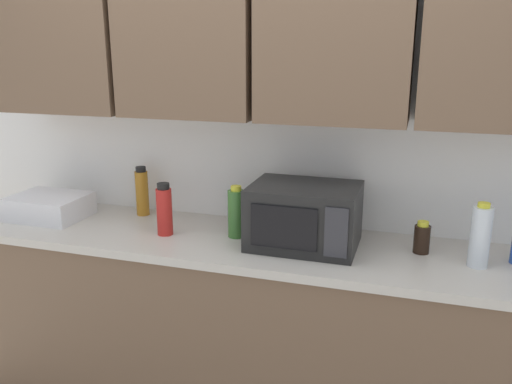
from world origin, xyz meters
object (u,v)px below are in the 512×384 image
at_px(microwave, 304,216).
at_px(bottle_amber_vinegar, 142,192).
at_px(dish_rack, 49,206).
at_px(bottle_clear_tall, 480,236).
at_px(bottle_red_sauce, 164,210).
at_px(bottle_soy_dark, 422,238).
at_px(bottle_green_oil, 236,213).

relative_size(microwave, bottle_amber_vinegar, 1.82).
relative_size(dish_rack, bottle_clear_tall, 1.40).
height_order(microwave, dish_rack, microwave).
bearing_deg(bottle_red_sauce, bottle_soy_dark, 6.08).
bearing_deg(microwave, bottle_red_sauce, -174.85).
bearing_deg(bottle_clear_tall, dish_rack, 179.71).
height_order(bottle_red_sauce, bottle_soy_dark, bottle_red_sauce).
xyz_separation_m(dish_rack, bottle_amber_vinegar, (0.45, 0.19, 0.07)).
relative_size(microwave, bottle_clear_tall, 1.76).
bearing_deg(bottle_clear_tall, bottle_soy_dark, 159.30).
distance_m(bottle_clear_tall, bottle_amber_vinegar, 1.67).
xyz_separation_m(bottle_red_sauce, bottle_green_oil, (0.34, 0.07, -0.00)).
bearing_deg(bottle_soy_dark, dish_rack, -177.77).
xyz_separation_m(bottle_soy_dark, bottle_green_oil, (-0.84, -0.05, 0.05)).
height_order(bottle_amber_vinegar, bottle_green_oil, bottle_amber_vinegar).
bearing_deg(bottle_amber_vinegar, bottle_green_oil, -15.91).
height_order(microwave, bottle_soy_dark, microwave).
xyz_separation_m(bottle_clear_tall, bottle_amber_vinegar, (-1.66, 0.20, -0.00)).
distance_m(dish_rack, bottle_red_sauce, 0.71).
relative_size(bottle_amber_vinegar, bottle_green_oil, 1.06).
height_order(bottle_soy_dark, bottle_green_oil, bottle_green_oil).
bearing_deg(bottle_green_oil, bottle_soy_dark, 3.50).
bearing_deg(dish_rack, bottle_green_oil, 1.20).
bearing_deg(bottle_soy_dark, bottle_red_sauce, -173.92).
distance_m(dish_rack, bottle_green_oil, 1.04).
bearing_deg(bottle_amber_vinegar, bottle_clear_tall, -6.95).
distance_m(microwave, bottle_green_oil, 0.33).
distance_m(dish_rack, bottle_clear_tall, 2.11).
bearing_deg(bottle_green_oil, bottle_red_sauce, -167.60).
relative_size(microwave, dish_rack, 1.26).
bearing_deg(bottle_red_sauce, dish_rack, 175.75).
height_order(dish_rack, bottle_clear_tall, bottle_clear_tall).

